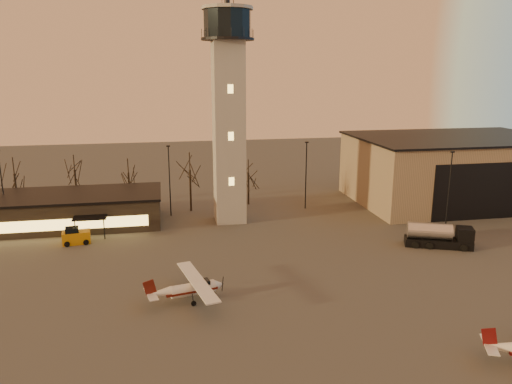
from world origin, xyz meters
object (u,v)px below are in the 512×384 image
terminal (65,210)px  cessna_rear (194,291)px  hangar (453,169)px  service_cart (76,237)px  fuel_truck (438,238)px  control_tower (228,101)px

terminal → cessna_rear: (15.43, -25.74, -1.24)m
hangar → service_cart: hangar is taller
fuel_truck → service_cart: bearing=-170.0°
fuel_truck → hangar: bearing=77.2°
control_tower → terminal: (-21.99, 1.98, -14.17)m
control_tower → terminal: control_tower is taller
hangar → cessna_rear: hangar is taller
hangar → fuel_truck: 23.49m
control_tower → hangar: bearing=6.3°
fuel_truck → service_cart: size_ratio=2.31×
terminal → fuel_truck: (44.73, -16.97, -1.04)m
control_tower → fuel_truck: size_ratio=4.14×
hangar → service_cart: 56.56m
fuel_truck → service_cart: 43.24m
control_tower → service_cart: control_tower is taller
terminal → fuel_truck: 47.86m
fuel_truck → terminal: bearing=-178.6°
hangar → service_cart: bearing=-170.0°
hangar → cessna_rear: bearing=-146.9°
terminal → cessna_rear: size_ratio=2.62×
fuel_truck → cessna_rear: bearing=-141.1°
control_tower → terminal: bearing=174.9°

